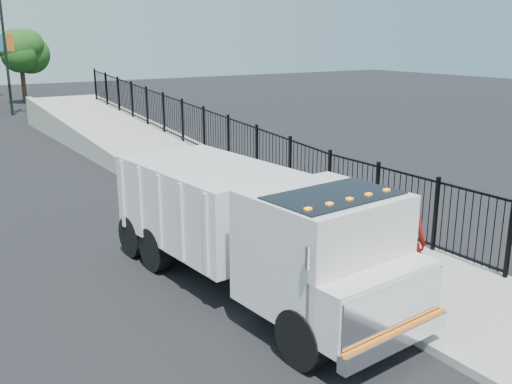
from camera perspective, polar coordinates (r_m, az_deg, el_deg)
ground at (r=12.51m, az=6.47°, el=-9.42°), size 120.00×120.00×0.00m
sidewalk at (r=12.52m, az=19.38°, el=-9.92°), size 3.55×12.00×0.12m
curb at (r=11.17m, az=13.13°, el=-12.48°), size 0.30×12.00×0.16m
ramp at (r=26.96m, az=-11.84°, el=3.84°), size 3.95×24.06×3.19m
iron_fence at (r=23.78m, az=-5.21°, el=4.80°), size 0.10×28.00×1.80m
truck at (r=11.63m, az=-0.16°, el=-3.33°), size 3.09×7.93×2.66m
worker at (r=12.28m, az=15.05°, el=-4.75°), size 0.64×0.82×1.99m
debris at (r=14.22m, az=14.86°, el=-6.02°), size 0.37×0.37×0.09m
light_pole_1 at (r=42.25m, az=-24.20°, el=12.87°), size 3.77×0.22×8.00m
tree_1 at (r=49.75m, az=-22.51°, el=12.75°), size 2.86×2.86×5.43m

